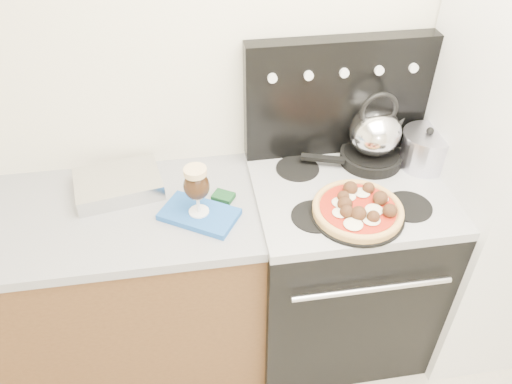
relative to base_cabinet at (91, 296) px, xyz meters
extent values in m
cube|color=beige|center=(1.02, 0.30, 0.82)|extent=(3.50, 0.01, 2.50)
cube|color=brown|center=(0.00, 0.00, 0.00)|extent=(1.45, 0.60, 0.86)
cube|color=#93949B|center=(0.00, 0.00, 0.45)|extent=(1.48, 0.63, 0.04)
cube|color=black|center=(1.10, -0.02, 0.01)|extent=(0.76, 0.65, 0.88)
cube|color=#ADADB2|center=(1.10, -0.02, 0.47)|extent=(0.76, 0.65, 0.04)
cube|color=black|center=(1.10, 0.25, 0.74)|extent=(0.76, 0.08, 0.50)
cube|color=white|center=(0.20, 0.12, 0.50)|extent=(0.37, 0.30, 0.07)
cube|color=#1F57B0|center=(0.50, -0.09, 0.48)|extent=(0.32, 0.29, 0.02)
cylinder|color=black|center=(1.08, -0.19, 0.50)|extent=(0.44, 0.44, 0.01)
cylinder|color=black|center=(1.24, 0.13, 0.51)|extent=(0.33, 0.33, 0.05)
cylinder|color=silver|center=(1.45, 0.07, 0.56)|extent=(0.25, 0.25, 0.14)
camera|label=1|loc=(0.50, -1.49, 1.73)|focal=35.00mm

